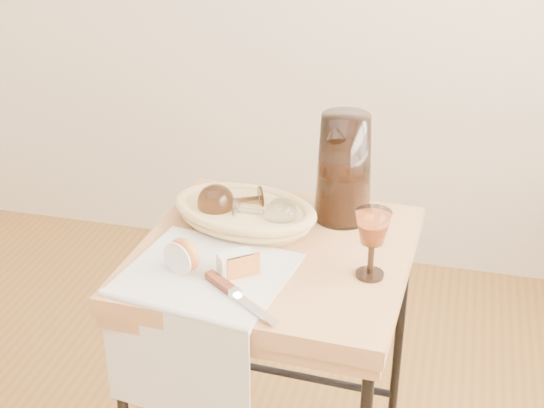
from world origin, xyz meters
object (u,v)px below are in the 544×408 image
(side_table, at_px, (274,382))
(wine_goblet, at_px, (372,244))
(goblet_lying_a, at_px, (235,201))
(goblet_lying_b, at_px, (262,212))
(pitcher, at_px, (344,168))
(table_knife, at_px, (237,295))
(bread_basket, at_px, (245,216))
(apple_half, at_px, (184,255))
(tea_towel, at_px, (207,273))

(side_table, relative_size, wine_goblet, 4.92)
(goblet_lying_a, xyz_separation_m, wine_goblet, (0.34, -0.16, 0.02))
(goblet_lying_a, distance_m, goblet_lying_b, 0.08)
(wine_goblet, bearing_deg, goblet_lying_b, 154.46)
(pitcher, bearing_deg, table_knife, -127.44)
(goblet_lying_b, bearing_deg, pitcher, 33.17)
(bread_basket, relative_size, pitcher, 1.03)
(pitcher, xyz_separation_m, apple_half, (-0.28, -0.32, -0.09))
(side_table, relative_size, goblet_lying_a, 5.27)
(side_table, relative_size, pitcher, 2.52)
(side_table, distance_m, tea_towel, 0.42)
(goblet_lying_b, height_order, pitcher, pitcher)
(side_table, distance_m, goblet_lying_a, 0.46)
(pitcher, height_order, wine_goblet, pitcher)
(bread_basket, distance_m, pitcher, 0.25)
(pitcher, distance_m, apple_half, 0.43)
(tea_towel, height_order, goblet_lying_a, goblet_lying_a)
(tea_towel, bearing_deg, apple_half, -169.73)
(bread_basket, distance_m, apple_half, 0.23)
(wine_goblet, bearing_deg, goblet_lying_a, 154.86)
(bread_basket, height_order, wine_goblet, wine_goblet)
(bread_basket, height_order, goblet_lying_a, goblet_lying_a)
(goblet_lying_b, distance_m, apple_half, 0.23)
(side_table, bearing_deg, goblet_lying_a, 140.26)
(table_knife, bearing_deg, goblet_lying_b, 131.62)
(bread_basket, distance_m, goblet_lying_b, 0.05)
(goblet_lying_a, bearing_deg, table_knife, 80.27)
(goblet_lying_b, bearing_deg, goblet_lying_a, 154.85)
(pitcher, relative_size, wine_goblet, 1.96)
(pitcher, relative_size, apple_half, 3.76)
(tea_towel, bearing_deg, side_table, 60.12)
(wine_goblet, relative_size, apple_half, 1.92)
(goblet_lying_a, distance_m, pitcher, 0.26)
(goblet_lying_a, xyz_separation_m, goblet_lying_b, (0.07, -0.03, -0.01))
(apple_half, bearing_deg, bread_basket, 94.71)
(bread_basket, distance_m, goblet_lying_a, 0.04)
(bread_basket, height_order, table_knife, bread_basket)
(wine_goblet, height_order, table_knife, wine_goblet)
(side_table, height_order, bread_basket, bread_basket)
(goblet_lying_a, height_order, goblet_lying_b, goblet_lying_a)
(side_table, distance_m, pitcher, 0.55)
(pitcher, bearing_deg, wine_goblet, -85.61)
(tea_towel, bearing_deg, table_knife, -32.28)
(tea_towel, distance_m, table_knife, 0.12)
(wine_goblet, bearing_deg, table_knife, -147.16)
(wine_goblet, bearing_deg, apple_half, -168.01)
(bread_basket, bearing_deg, goblet_lying_b, -11.20)
(goblet_lying_a, bearing_deg, bread_basket, 126.42)
(goblet_lying_a, bearing_deg, side_table, 113.25)
(bread_basket, relative_size, table_knife, 1.46)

